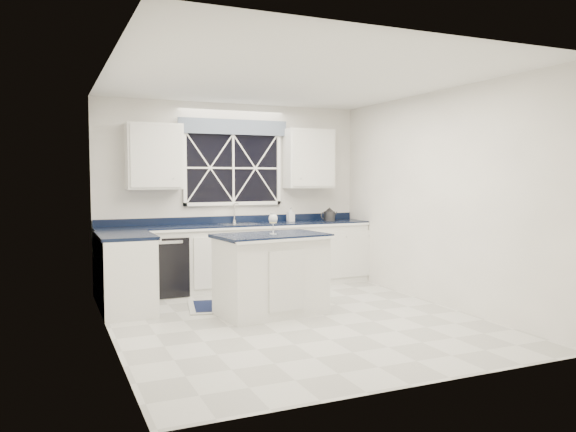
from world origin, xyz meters
name	(u,v)px	position (x,y,z in m)	size (l,w,h in m)	color
ground	(294,319)	(0.00, 0.00, 0.00)	(4.50, 4.50, 0.00)	beige
back_wall	(232,195)	(0.00, 2.25, 1.35)	(4.00, 0.10, 2.70)	white
base_cabinets	(221,260)	(-0.33, 1.78, 0.45)	(3.99, 1.60, 0.90)	white
countertop	(239,225)	(0.00, 1.95, 0.92)	(3.98, 0.64, 0.04)	black
dishwasher	(163,265)	(-1.10, 1.95, 0.41)	(0.60, 0.58, 0.82)	black
window	(233,163)	(0.00, 2.20, 1.83)	(1.65, 0.09, 1.26)	black
upper_cabinets	(236,158)	(0.00, 2.08, 1.90)	(3.10, 0.34, 0.90)	white
faucet	(235,212)	(0.00, 2.14, 1.10)	(0.05, 0.20, 0.30)	silver
island	(271,274)	(-0.14, 0.35, 0.48)	(1.36, 0.92, 0.95)	white
rug	(240,305)	(-0.35, 0.89, 0.01)	(1.40, 1.01, 0.02)	#ABACA7
kettle	(329,215)	(1.49, 1.99, 1.03)	(0.29, 0.18, 0.21)	#2A2A2C
wine_glass	(273,220)	(-0.13, 0.32, 1.12)	(0.11, 0.11, 0.25)	silver
soap_bottle	(291,215)	(0.87, 2.07, 1.05)	(0.10, 0.10, 0.21)	silver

